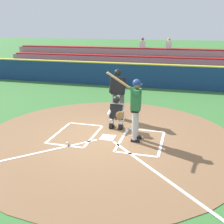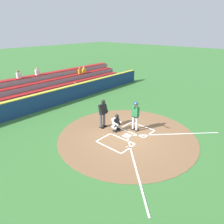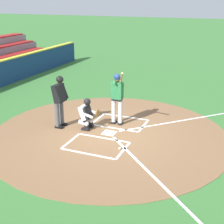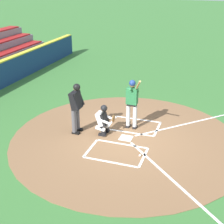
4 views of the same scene
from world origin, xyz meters
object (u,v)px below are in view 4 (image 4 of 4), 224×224
(catcher, at_px, (104,119))
(baseball, at_px, (140,155))
(batter, at_px, (132,101))
(plate_umpire, at_px, (76,105))

(catcher, height_order, baseball, catcher)
(batter, distance_m, plate_umpire, 2.01)
(batter, xyz_separation_m, catcher, (0.77, -0.81, -0.51))
(baseball, bearing_deg, catcher, -123.53)
(batter, distance_m, baseball, 2.27)
(batter, relative_size, baseball, 28.76)
(batter, height_order, plate_umpire, batter)
(catcher, relative_size, baseball, 15.27)
(batter, bearing_deg, plate_umpire, -61.16)
(catcher, xyz_separation_m, baseball, (1.07, 1.61, -0.55))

